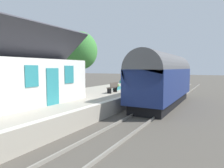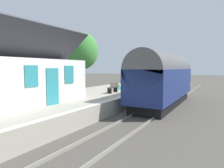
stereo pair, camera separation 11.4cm
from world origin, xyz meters
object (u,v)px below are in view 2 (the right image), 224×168
at_px(bench_near_building, 113,87).
at_px(planter_bench_right, 139,81).
at_px(planter_under_sign, 123,81).
at_px(planter_by_door, 152,83).
at_px(train, 164,78).
at_px(station_sign_board, 141,77).
at_px(station_building, 16,79).
at_px(planter_bench_left, 117,87).
at_px(tree_far_left, 82,51).
at_px(bench_mid_platform, 144,82).
at_px(planter_edge_far, 139,86).
at_px(bench_platform_end, 135,83).

relative_size(bench_near_building, planter_bench_right, 1.98).
relative_size(planter_under_sign, planter_by_door, 1.59).
distance_m(train, planter_under_sign, 11.54).
height_order(train, station_sign_board, train).
height_order(station_building, planter_bench_left, station_building).
distance_m(planter_under_sign, tree_far_left, 6.95).
height_order(station_building, bench_near_building, station_building).
xyz_separation_m(planter_bench_right, tree_far_left, (-2.75, 7.08, 4.03)).
relative_size(bench_mid_platform, planter_bench_left, 1.36).
distance_m(bench_mid_platform, planter_bench_right, 2.27).
xyz_separation_m(planter_bench_right, planter_edge_far, (-5.51, -2.20, -0.07)).
xyz_separation_m(bench_platform_end, bench_near_building, (-5.12, -0.22, 0.00)).
height_order(bench_platform_end, planter_by_door, bench_platform_end).
bearing_deg(planter_bench_right, station_sign_board, -156.49).
height_order(planter_by_door, station_sign_board, station_sign_board).
height_order(planter_edge_far, station_sign_board, station_sign_board).
relative_size(bench_mid_platform, planter_edge_far, 1.64).
bearing_deg(station_sign_board, train, -124.24).
relative_size(bench_platform_end, planter_bench_left, 1.37).
height_order(train, planter_under_sign, train).
relative_size(planter_bench_left, tree_far_left, 0.13).
distance_m(train, tree_far_left, 13.60).
xyz_separation_m(train, bench_mid_platform, (5.79, 3.88, -0.76)).
height_order(bench_platform_end, bench_near_building, same).
distance_m(bench_mid_platform, planter_under_sign, 4.78).
height_order(station_building, planter_edge_far, station_building).
bearing_deg(planter_by_door, bench_mid_platform, 133.57).
bearing_deg(bench_platform_end, bench_near_building, -177.56).
distance_m(planter_edge_far, station_sign_board, 0.99).
bearing_deg(bench_near_building, planter_bench_left, 19.18).
bearing_deg(bench_mid_platform, planter_edge_far, -167.16).
height_order(planter_by_door, planter_bench_left, planter_by_door).
xyz_separation_m(station_building, planter_by_door, (15.43, -3.20, -1.13)).
bearing_deg(train, station_sign_board, 55.76).
bearing_deg(tree_far_left, bench_near_building, -127.85).
height_order(station_building, planter_by_door, station_building).
bearing_deg(bench_near_building, bench_platform_end, 2.44).
xyz_separation_m(planter_bench_left, tree_far_left, (4.49, 7.75, 4.11)).
bearing_deg(train, bench_mid_platform, 33.79).
bearing_deg(station_sign_board, planter_under_sign, 38.49).
distance_m(bench_near_building, tree_far_left, 11.43).
bearing_deg(station_building, planter_bench_left, -10.97).
bearing_deg(train, planter_bench_left, 85.35).
distance_m(train, station_sign_board, 3.31).
height_order(station_building, planter_under_sign, station_building).
distance_m(bench_near_building, planter_edge_far, 3.92).
distance_m(bench_platform_end, planter_by_door, 3.21).
height_order(station_building, planter_bench_right, station_building).
bearing_deg(train, planter_by_door, 26.15).
relative_size(planter_under_sign, planter_edge_far, 1.22).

